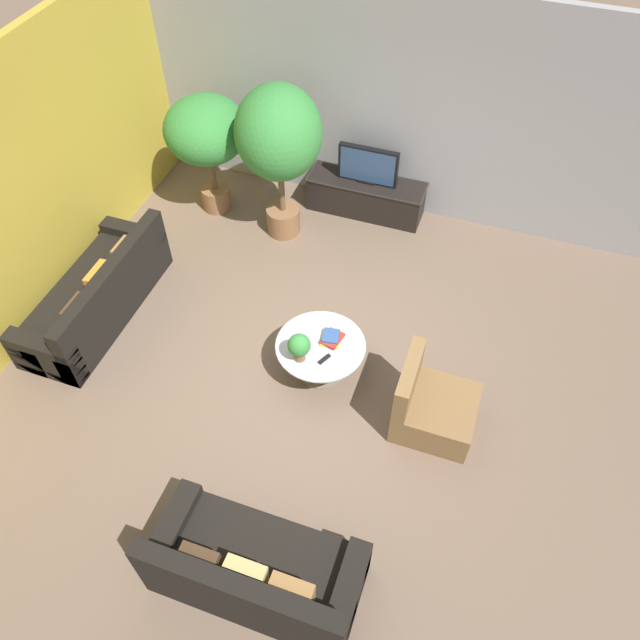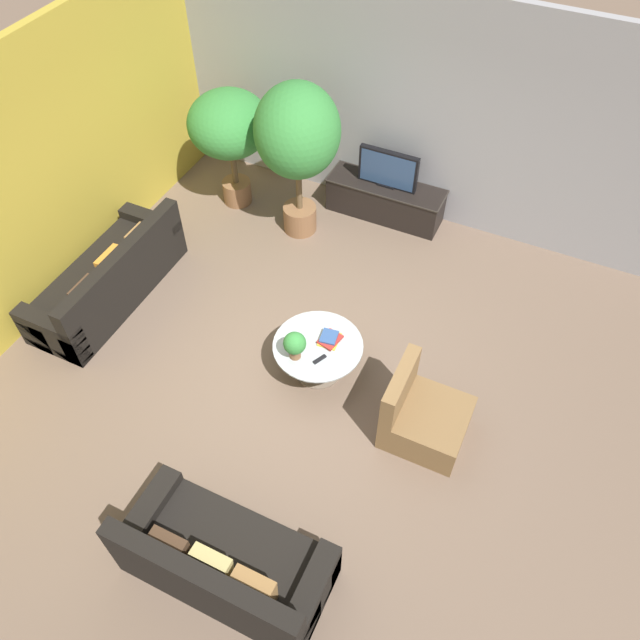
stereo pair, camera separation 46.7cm
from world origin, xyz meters
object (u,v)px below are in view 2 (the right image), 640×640
Objects in this scene: television at (388,169)px; couch_by_wall at (110,279)px; potted_palm_corner at (297,136)px; couch_near_entry at (224,563)px; armchair_wicker at (422,417)px; coffee_table at (318,353)px; media_console at (385,200)px; potted_plant_tabletop at (295,344)px; potted_palm_tall at (229,128)px.

couch_by_wall is at bearing -130.42° from television.
couch_by_wall is 2.87m from potted_palm_corner.
potted_palm_corner reaches higher than couch_near_entry.
armchair_wicker is at bearing -62.50° from television.
couch_by_wall is (-2.46, -2.89, -0.48)m from television.
armchair_wicker is at bearing -42.49° from potted_palm_corner.
coffee_table is 2.69m from potted_palm_corner.
couch_near_entry is 0.84× the size of potted_palm_corner.
coffee_table is at bearing -58.79° from potted_palm_corner.
couch_by_wall is at bearing -179.09° from coffee_table.
potted_palm_corner is at bearing -140.68° from media_console.
couch_near_entry is 2.08× the size of armchair_wicker.
potted_plant_tabletop is at bearing 85.73° from couch_by_wall.
potted_palm_corner is at bearing 115.56° from potted_plant_tabletop.
media_console is 5.27m from couch_near_entry.
potted_plant_tabletop is (0.17, -3.09, 0.39)m from media_console.
couch_near_entry is at bearing -60.81° from potted_palm_tall.
potted_plant_tabletop reaches higher than media_console.
potted_palm_tall is (-2.02, -0.61, 0.93)m from media_console.
coffee_table is 2.85× the size of potted_plant_tabletop.
potted_plant_tabletop is (-0.15, -0.24, 0.34)m from coffee_table.
couch_near_entry is 2.21m from potted_plant_tabletop.
potted_plant_tabletop is at bearing -86.78° from media_console.
potted_palm_corner is 2.70m from potted_plant_tabletop.
media_console is 1.88× the size of armchair_wicker.
television is 0.95× the size of armchair_wicker.
coffee_table is at bearing -83.50° from media_console.
couch_by_wall is 1.28× the size of potted_palm_tall.
media_console is 4.72× the size of potted_plant_tabletop.
potted_palm_corner is (-2.55, 2.34, 1.18)m from armchair_wicker.
potted_palm_corner is (-0.94, -0.77, 0.69)m from television.
media_console is 0.50m from television.
coffee_table is 2.79m from couch_by_wall.
armchair_wicker is (4.08, -0.21, -0.01)m from couch_by_wall.
potted_palm_tall is 1.13m from potted_palm_corner.
couch_by_wall is at bearing -125.67° from potted_palm_corner.
television is (-0.00, -0.00, 0.50)m from media_console.
coffee_table is 0.59× the size of potted_palm_tall.
potted_palm_corner is at bearing 47.51° from armchair_wicker.
media_console reaches higher than coffee_table.
couch_by_wall reaches higher than media_console.
couch_by_wall is at bearing -130.40° from media_console.
media_console is 1.66× the size of coffee_table.
coffee_table is 2.40m from couch_near_entry.
potted_palm_corner is at bearing -8.48° from potted_palm_tall.
potted_plant_tabletop is at bearing -122.00° from coffee_table.
media_console is 3.80m from couch_by_wall.
potted_plant_tabletop is at bearing -64.44° from potted_palm_corner.
television reaches higher than couch_near_entry.
media_console is at bearing 96.50° from coffee_table.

